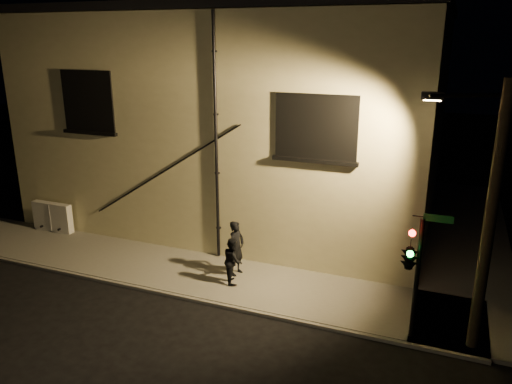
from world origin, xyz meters
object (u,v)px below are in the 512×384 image
at_px(traffic_signal, 410,256).
at_px(streetlamp_pole, 486,214).
at_px(utility_cabinet, 53,217).
at_px(pedestrian_a, 236,248).
at_px(pedestrian_b, 233,260).

height_order(traffic_signal, streetlamp_pole, streetlamp_pole).
distance_m(utility_cabinet, streetlamp_pole, 15.99).
height_order(utility_cabinet, pedestrian_a, pedestrian_a).
height_order(pedestrian_a, pedestrian_b, pedestrian_a).
bearing_deg(utility_cabinet, streetlamp_pole, -8.04).
bearing_deg(traffic_signal, pedestrian_a, 162.77).
bearing_deg(pedestrian_b, utility_cabinet, 51.51).
relative_size(traffic_signal, streetlamp_pole, 0.50).
xyz_separation_m(pedestrian_a, streetlamp_pole, (7.09, -1.39, 2.60)).
xyz_separation_m(pedestrian_a, traffic_signal, (5.51, -1.71, 1.37)).
distance_m(pedestrian_b, traffic_signal, 5.72).
height_order(utility_cabinet, streetlamp_pole, streetlamp_pole).
bearing_deg(pedestrian_a, traffic_signal, -95.81).
height_order(pedestrian_a, streetlamp_pole, streetlamp_pole).
height_order(pedestrian_a, traffic_signal, traffic_signal).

